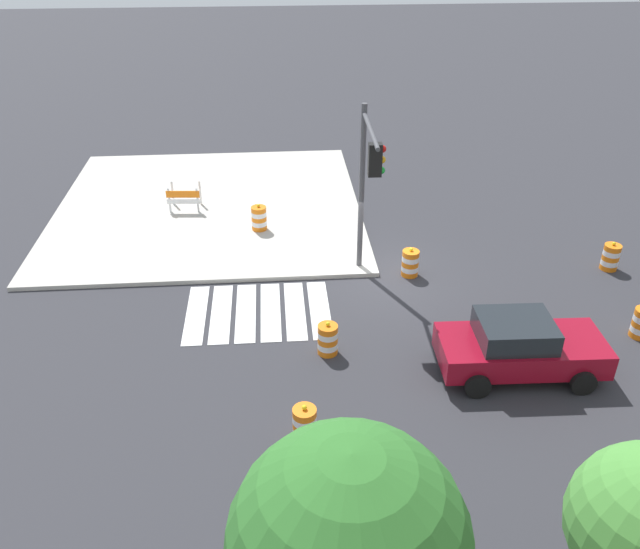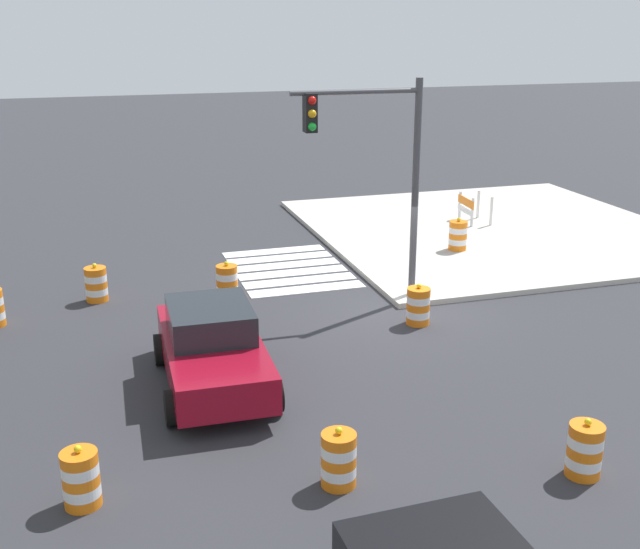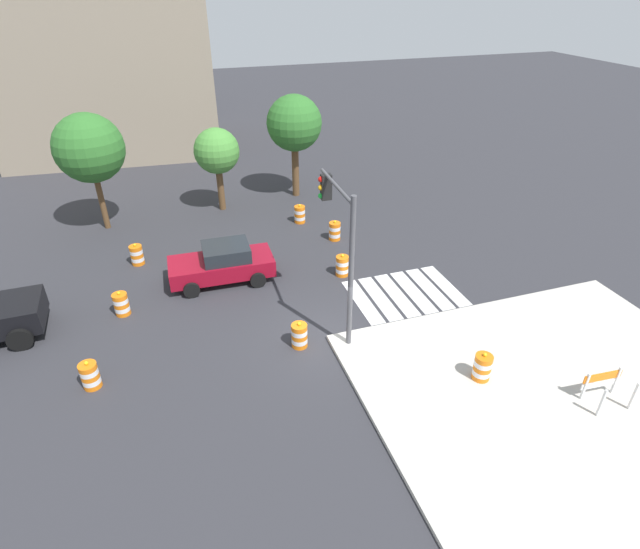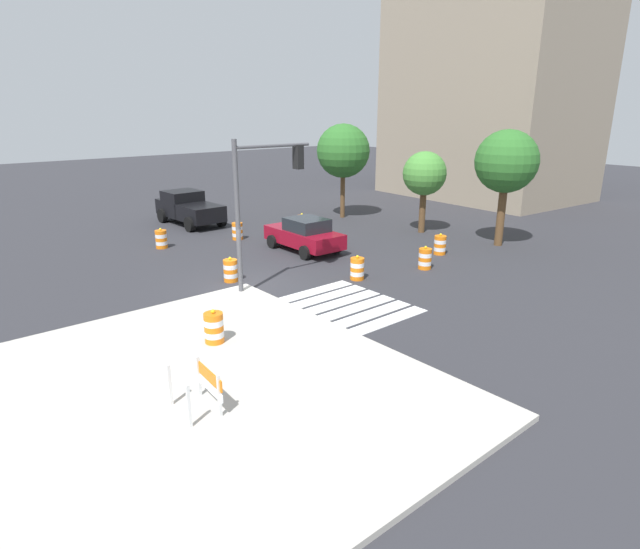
# 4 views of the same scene
# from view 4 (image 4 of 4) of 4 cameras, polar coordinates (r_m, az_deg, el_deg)

# --- Properties ---
(ground_plane) EXTENTS (120.00, 120.00, 0.00)m
(ground_plane) POSITION_cam_4_polar(r_m,az_deg,el_deg) (20.62, -8.01, -1.38)
(ground_plane) COLOR #2D2D33
(sidewalk_corner) EXTENTS (12.00, 12.00, 0.15)m
(sidewalk_corner) POSITION_cam_4_polar(r_m,az_deg,el_deg) (13.18, -16.20, -13.06)
(sidewalk_corner) COLOR #BCB7AD
(sidewalk_corner) RESTS_ON ground
(crosswalk_stripes) EXTENTS (4.35, 3.20, 0.02)m
(crosswalk_stripes) POSITION_cam_4_polar(r_m,az_deg,el_deg) (18.67, 3.33, -3.25)
(crosswalk_stripes) COLOR silver
(crosswalk_stripes) RESTS_ON ground
(sports_car) EXTENTS (4.35, 2.24, 1.63)m
(sports_car) POSITION_cam_4_polar(r_m,az_deg,el_deg) (25.52, -1.69, 4.38)
(sports_car) COLOR maroon
(sports_car) RESTS_ON ground
(pickup_truck) EXTENTS (5.20, 2.46, 1.92)m
(pickup_truck) POSITION_cam_4_polar(r_m,az_deg,el_deg) (32.64, -14.17, 7.05)
(pickup_truck) COLOR black
(pickup_truck) RESTS_ON ground
(traffic_barrel_near_corner) EXTENTS (0.56, 0.56, 1.02)m
(traffic_barrel_near_corner) POSITION_cam_4_polar(r_m,az_deg,el_deg) (28.16, -8.96, 4.68)
(traffic_barrel_near_corner) COLOR orange
(traffic_barrel_near_corner) RESTS_ON ground
(traffic_barrel_crosswalk_end) EXTENTS (0.56, 0.56, 1.02)m
(traffic_barrel_crosswalk_end) POSITION_cam_4_polar(r_m,az_deg,el_deg) (29.81, -1.97, 5.60)
(traffic_barrel_crosswalk_end) COLOR orange
(traffic_barrel_crosswalk_end) RESTS_ON ground
(traffic_barrel_median_near) EXTENTS (0.56, 0.56, 1.02)m
(traffic_barrel_median_near) POSITION_cam_4_polar(r_m,az_deg,el_deg) (23.10, 11.33, 1.70)
(traffic_barrel_median_near) COLOR orange
(traffic_barrel_median_near) RESTS_ON ground
(traffic_barrel_median_far) EXTENTS (0.56, 0.56, 1.02)m
(traffic_barrel_median_far) POSITION_cam_4_polar(r_m,az_deg,el_deg) (21.28, 4.06, 0.64)
(traffic_barrel_median_far) COLOR orange
(traffic_barrel_median_far) RESTS_ON ground
(traffic_barrel_far_curb) EXTENTS (0.56, 0.56, 1.02)m
(traffic_barrel_far_curb) POSITION_cam_4_polar(r_m,az_deg,el_deg) (21.29, -9.69, 0.43)
(traffic_barrel_far_curb) COLOR orange
(traffic_barrel_far_curb) RESTS_ON ground
(traffic_barrel_lane_center) EXTENTS (0.56, 0.56, 1.02)m
(traffic_barrel_lane_center) POSITION_cam_4_polar(r_m,az_deg,el_deg) (25.59, 12.90, 3.15)
(traffic_barrel_lane_center) COLOR orange
(traffic_barrel_lane_center) RESTS_ON ground
(traffic_barrel_opposite_curb) EXTENTS (0.56, 0.56, 1.02)m
(traffic_barrel_opposite_curb) POSITION_cam_4_polar(r_m,az_deg,el_deg) (27.24, -16.86, 3.69)
(traffic_barrel_opposite_curb) COLOR orange
(traffic_barrel_opposite_curb) RESTS_ON ground
(traffic_barrel_on_sidewalk) EXTENTS (0.56, 0.56, 1.02)m
(traffic_barrel_on_sidewalk) POSITION_cam_4_polar(r_m,az_deg,el_deg) (15.52, -11.45, -5.68)
(traffic_barrel_on_sidewalk) COLOR orange
(traffic_barrel_on_sidewalk) RESTS_ON sidewalk_corner
(construction_barricade) EXTENTS (1.30, 0.86, 1.00)m
(construction_barricade) POSITION_cam_4_polar(r_m,az_deg,el_deg) (12.32, -12.63, -11.60)
(construction_barricade) COLOR silver
(construction_barricade) RESTS_ON sidewalk_corner
(traffic_light_pole) EXTENTS (0.47, 3.29, 5.50)m
(traffic_light_pole) POSITION_cam_4_polar(r_m,az_deg,el_deg) (19.49, -6.16, 9.43)
(traffic_light_pole) COLOR #4C4C51
(traffic_light_pole) RESTS_ON sidewalk_corner
(street_tree_streetside_near) EXTENTS (2.37, 2.37, 4.46)m
(street_tree_streetside_near) POSITION_cam_4_polar(r_m,az_deg,el_deg) (29.60, 11.29, 10.63)
(street_tree_streetside_near) COLOR brown
(street_tree_streetside_near) RESTS_ON ground
(street_tree_streetside_mid) EXTENTS (3.27, 3.27, 5.78)m
(street_tree_streetside_mid) POSITION_cam_4_polar(r_m,az_deg,el_deg) (33.21, 2.53, 13.23)
(street_tree_streetside_mid) COLOR brown
(street_tree_streetside_mid) RESTS_ON ground
(street_tree_streetside_far) EXTENTS (3.04, 3.04, 5.71)m
(street_tree_streetside_far) POSITION_cam_4_polar(r_m,az_deg,el_deg) (27.56, 19.59, 11.41)
(street_tree_streetside_far) COLOR brown
(street_tree_streetside_far) RESTS_ON ground
(office_building_far) EXTENTS (14.70, 11.01, 20.39)m
(office_building_far) POSITION_cam_4_polar(r_m,az_deg,el_deg) (43.97, 18.27, 21.41)
(office_building_far) COLOR gray
(office_building_far) RESTS_ON ground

